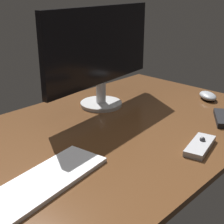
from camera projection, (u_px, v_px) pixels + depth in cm
name	position (u px, v px, depth cm)	size (l,w,h in cm)	color
desk	(106.00, 134.00, 116.41)	(140.00, 84.00, 2.00)	brown
monitor	(101.00, 52.00, 132.27)	(62.66, 17.98, 41.40)	silver
keyboard	(46.00, 180.00, 85.77)	(36.40, 13.66, 1.22)	white
computer_mouse	(208.00, 96.00, 147.89)	(11.41, 6.66, 3.19)	#999EA5
media_remote	(200.00, 146.00, 103.58)	(16.82, 9.34, 3.11)	#B7B7BC
tv_remote	(223.00, 118.00, 124.68)	(16.15, 5.47, 2.05)	black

